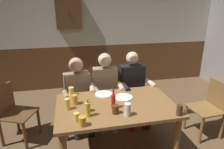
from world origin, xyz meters
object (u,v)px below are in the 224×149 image
plate_0 (124,97)px  wall_dart_cabinet (69,13)px  dining_table (116,112)px  bottle_0 (88,109)px  chair_empty_near_left (13,112)px  pint_glass_0 (67,104)px  pint_glass_7 (71,91)px  pint_glass_1 (179,110)px  pint_glass_8 (82,121)px  pint_glass_4 (75,100)px  bottle_1 (113,101)px  pint_glass_2 (76,117)px  pint_glass_5 (116,109)px  person_2 (133,85)px  person_0 (78,91)px  chair_empty_near_right (210,107)px  pint_glass_3 (88,108)px  plate_1 (104,94)px  pint_glass_6 (127,110)px  person_1 (106,88)px

plate_0 → wall_dart_cabinet: size_ratio=0.37×
dining_table → bottle_0: bearing=-150.5°
chair_empty_near_left → pint_glass_0: size_ratio=6.15×
chair_empty_near_left → pint_glass_7: bearing=100.2°
pint_glass_1 → pint_glass_8: 1.12m
pint_glass_0 → pint_glass_4: (0.09, 0.12, -0.01)m
bottle_1 → pint_glass_7: (-0.50, 0.50, -0.04)m
bottle_1 → pint_glass_7: size_ratio=2.17×
pint_glass_2 → pint_glass_5: pint_glass_5 is taller
plate_0 → pint_glass_1: size_ratio=1.97×
bottle_0 → pint_glass_1: (1.05, -0.20, -0.03)m
person_2 → person_0: bearing=-5.5°
dining_table → pint_glass_0: pint_glass_0 is taller
pint_glass_2 → chair_empty_near_right: bearing=11.1°
pint_glass_0 → wall_dart_cabinet: (0.12, 2.42, 0.97)m
pint_glass_5 → pint_glass_3: bearing=159.8°
person_2 → plate_1: (-0.57, -0.40, 0.07)m
pint_glass_2 → pint_glass_8: bearing=-62.0°
plate_0 → pint_glass_2: 0.81m
bottle_1 → pint_glass_6: 0.24m
bottle_1 → pint_glass_6: size_ratio=1.70×
person_1 → pint_glass_1: size_ratio=9.52×
person_1 → pint_glass_6: size_ratio=8.07×
pint_glass_1 → bottle_0: bearing=169.2°
plate_0 → pint_glass_8: (-0.61, -0.56, 0.05)m
dining_table → pint_glass_6: pint_glass_6 is taller
pint_glass_3 → pint_glass_2: bearing=-127.6°
bottle_1 → pint_glass_5: 0.13m
pint_glass_0 → pint_glass_2: (0.10, -0.29, -0.02)m
person_0 → wall_dart_cabinet: (-0.05, 1.71, 1.13)m
plate_1 → pint_glass_4: (-0.42, -0.21, 0.06)m
pint_glass_1 → pint_glass_3: pint_glass_1 is taller
chair_empty_near_right → chair_empty_near_left: same height
chair_empty_near_left → bottle_0: bottle_0 is taller
chair_empty_near_left → pint_glass_6: 1.77m
person_1 → bottle_1: 0.83m
dining_table → plate_0: bearing=47.6°
chair_empty_near_left → plate_0: (1.57, -0.43, 0.28)m
pint_glass_0 → pint_glass_3: bearing=-22.5°
person_1 → pint_glass_6: bearing=98.1°
bottle_0 → pint_glass_1: bottle_0 is taller
pint_glass_4 → plate_1: bearing=26.1°
dining_table → pint_glass_7: bearing=144.2°
person_0 → pint_glass_7: person_0 is taller
pint_glass_6 → chair_empty_near_right: bearing=15.7°
pint_glass_6 → wall_dart_cabinet: (-0.56, 2.72, 0.97)m
bottle_1 → chair_empty_near_right: bearing=7.4°
chair_empty_near_right → pint_glass_6: (-1.46, -0.41, 0.35)m
pint_glass_2 → wall_dart_cabinet: (0.02, 2.71, 0.99)m
person_1 → plate_0: 0.57m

